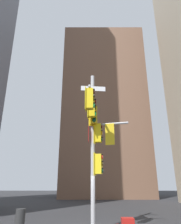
% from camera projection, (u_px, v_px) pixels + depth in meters
% --- Properties ---
extents(building_mid_block, '(14.39, 14.39, 29.76)m').
position_uv_depth(building_mid_block, '(103.00, 115.00, 40.46)').
color(building_mid_block, brown).
rests_on(building_mid_block, ground).
extents(signal_pole_assembly, '(2.56, 2.55, 8.24)m').
position_uv_depth(signal_pole_assembly, '(96.00, 132.00, 10.88)').
color(signal_pole_assembly, '#B2B2B5').
rests_on(signal_pole_assembly, ground).
extents(trash_bin, '(0.49, 0.49, 0.91)m').
position_uv_depth(trash_bin, '(20.00, 219.00, 10.41)').
color(trash_bin, '#2D2D2D').
rests_on(trash_bin, ground).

